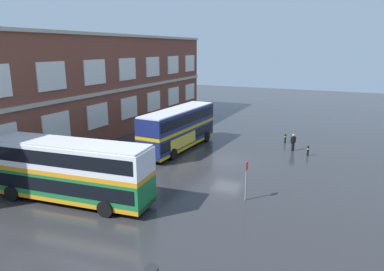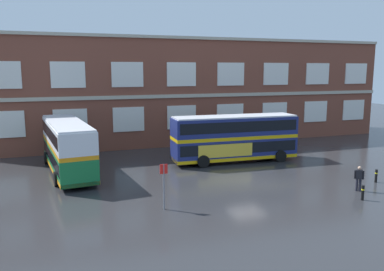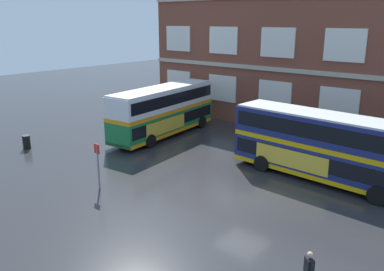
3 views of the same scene
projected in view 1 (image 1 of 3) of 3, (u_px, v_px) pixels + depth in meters
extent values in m
plane|color=#2B2B2D|center=(207.00, 158.00, 32.25)|extent=(120.00, 120.00, 0.00)
cube|color=brown|center=(84.00, 88.00, 39.39)|extent=(44.63, 8.00, 11.09)
cube|color=#B2A893|center=(114.00, 91.00, 37.79)|extent=(44.63, 0.16, 0.36)
cube|color=#B2A893|center=(110.00, 34.00, 36.35)|extent=(44.63, 0.28, 0.30)
cube|color=silver|center=(0.00, 142.00, 26.06)|extent=(3.12, 0.12, 2.44)
cube|color=silver|center=(57.00, 127.00, 30.97)|extent=(3.12, 0.12, 2.44)
cube|color=silver|center=(98.00, 116.00, 35.88)|extent=(3.12, 0.12, 2.44)
cube|color=silver|center=(129.00, 108.00, 40.79)|extent=(3.12, 0.12, 2.44)
cube|color=silver|center=(154.00, 101.00, 45.71)|extent=(3.12, 0.12, 2.44)
cube|color=silver|center=(174.00, 96.00, 50.62)|extent=(3.12, 0.12, 2.44)
cube|color=silver|center=(190.00, 92.00, 55.53)|extent=(3.12, 0.12, 2.44)
cube|color=silver|center=(52.00, 76.00, 29.88)|extent=(3.12, 0.12, 2.44)
cube|color=silver|center=(95.00, 72.00, 34.80)|extent=(3.12, 0.12, 2.44)
cube|color=silver|center=(127.00, 69.00, 39.71)|extent=(3.12, 0.12, 2.44)
cube|color=silver|center=(153.00, 67.00, 44.62)|extent=(3.12, 0.12, 2.44)
cube|color=silver|center=(173.00, 65.00, 49.54)|extent=(3.12, 0.12, 2.44)
cube|color=silver|center=(190.00, 63.00, 54.45)|extent=(3.12, 0.12, 2.44)
cube|color=#197038|center=(72.00, 183.00, 22.99)|extent=(3.67, 11.20, 1.75)
cube|color=black|center=(72.00, 180.00, 22.94)|extent=(3.67, 10.77, 0.90)
cube|color=orange|center=(71.00, 169.00, 22.74)|extent=(3.67, 11.20, 0.30)
cube|color=silver|center=(69.00, 155.00, 22.52)|extent=(3.67, 11.20, 1.55)
cube|color=black|center=(69.00, 154.00, 22.50)|extent=(3.67, 10.77, 0.90)
cube|color=orange|center=(73.00, 194.00, 23.17)|extent=(3.69, 11.21, 0.28)
cube|color=silver|center=(68.00, 143.00, 22.31)|extent=(3.55, 10.98, 0.12)
cube|color=gold|center=(100.00, 178.00, 23.74)|extent=(0.53, 4.82, 1.10)
cube|color=yellow|center=(3.00, 142.00, 24.13)|extent=(1.65, 0.23, 0.40)
cylinder|color=black|center=(40.00, 180.00, 25.54)|extent=(0.43, 1.07, 1.04)
cylinder|color=black|center=(12.00, 193.00, 23.20)|extent=(0.43, 1.07, 1.04)
cylinder|color=black|center=(126.00, 193.00, 23.30)|extent=(0.43, 1.07, 1.04)
cylinder|color=black|center=(105.00, 209.00, 20.96)|extent=(0.43, 1.07, 1.04)
cube|color=navy|center=(179.00, 137.00, 34.95)|extent=(11.11, 3.08, 1.75)
cube|color=black|center=(179.00, 135.00, 34.90)|extent=(10.67, 3.10, 0.90)
cube|color=gold|center=(179.00, 127.00, 34.70)|extent=(11.11, 3.08, 0.30)
cube|color=navy|center=(179.00, 118.00, 34.48)|extent=(11.11, 3.08, 1.55)
cube|color=black|center=(179.00, 117.00, 34.46)|extent=(10.67, 3.10, 0.90)
cube|color=gold|center=(179.00, 144.00, 35.13)|extent=(11.11, 3.10, 0.28)
cube|color=silver|center=(179.00, 110.00, 34.27)|extent=(10.89, 2.97, 0.12)
cube|color=gold|center=(184.00, 141.00, 33.22)|extent=(4.84, 0.27, 1.10)
cube|color=yellow|center=(203.00, 106.00, 39.07)|extent=(0.14, 1.66, 0.40)
cylinder|color=black|center=(207.00, 137.00, 37.86)|extent=(1.05, 0.37, 1.04)
cylinder|color=black|center=(186.00, 134.00, 39.01)|extent=(1.05, 0.37, 1.04)
cylinder|color=black|center=(173.00, 154.00, 31.71)|extent=(1.05, 0.37, 1.04)
cylinder|color=black|center=(150.00, 150.00, 32.86)|extent=(1.05, 0.37, 1.04)
cylinder|color=black|center=(292.00, 147.00, 34.44)|extent=(0.23, 0.23, 0.85)
cylinder|color=black|center=(294.00, 147.00, 34.51)|extent=(0.23, 0.23, 0.85)
cube|color=black|center=(293.00, 140.00, 34.30)|extent=(0.45, 0.45, 0.60)
cylinder|color=black|center=(291.00, 140.00, 34.21)|extent=(0.16, 0.16, 0.57)
cylinder|color=black|center=(295.00, 140.00, 34.39)|extent=(0.16, 0.16, 0.57)
sphere|color=tan|center=(294.00, 135.00, 34.19)|extent=(0.22, 0.22, 0.22)
cylinder|color=slate|center=(246.00, 181.00, 23.05)|extent=(0.10, 0.10, 2.70)
cube|color=red|center=(247.00, 166.00, 22.78)|extent=(0.44, 0.04, 0.56)
cylinder|color=black|center=(152.00, 268.00, 14.54)|extent=(0.60, 0.60, 0.08)
cylinder|color=black|center=(308.00, 151.00, 32.86)|extent=(0.18, 0.18, 0.95)
cylinder|color=yellow|center=(308.00, 149.00, 32.81)|extent=(0.19, 0.19, 0.08)
cylinder|color=black|center=(285.00, 139.00, 37.33)|extent=(0.18, 0.18, 0.95)
cylinder|color=yellow|center=(285.00, 137.00, 37.28)|extent=(0.19, 0.19, 0.08)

